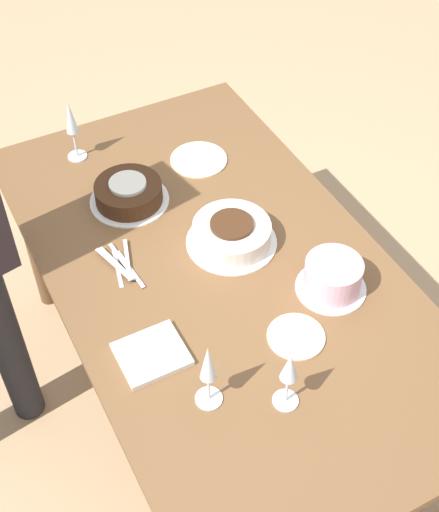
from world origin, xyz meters
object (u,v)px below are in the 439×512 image
object	(u,v)px
wine_glass_far	(289,371)
wine_glass_extra	(71,121)
cake_center_white	(232,234)
wine_glass_near	(208,367)
cake_back_decorated	(333,277)
cake_front_chocolate	(129,193)

from	to	relation	value
wine_glass_far	wine_glass_extra	size ratio (longest dim) A/B	0.88
cake_center_white	wine_glass_near	distance (m)	0.57
cake_center_white	wine_glass_near	bearing A→B (deg)	-34.16
cake_center_white	cake_back_decorated	bearing A→B (deg)	29.19
wine_glass_far	cake_center_white	bearing A→B (deg)	165.45
wine_glass_extra	wine_glass_near	bearing A→B (deg)	-1.99
wine_glass_near	wine_glass_extra	size ratio (longest dim) A/B	0.97
wine_glass_near	wine_glass_extra	distance (m)	1.08
wine_glass_extra	cake_center_white	bearing A→B (deg)	24.20
cake_back_decorated	wine_glass_extra	world-z (taller)	wine_glass_extra
cake_front_chocolate	wine_glass_far	bearing A→B (deg)	3.89
cake_center_white	cake_front_chocolate	xyz separation A→B (m)	(-0.32, -0.20, -0.00)
cake_back_decorated	wine_glass_far	distance (m)	0.41
cake_center_white	wine_glass_extra	xyz separation A→B (m)	(-0.61, -0.28, 0.11)
cake_center_white	wine_glass_far	distance (m)	0.58
cake_front_chocolate	wine_glass_near	xyz separation A→B (m)	(0.78, -0.11, 0.11)
cake_back_decorated	wine_glass_near	size ratio (longest dim) A/B	0.93
wine_glass_extra	cake_back_decorated	bearing A→B (deg)	25.87
cake_front_chocolate	wine_glass_near	bearing A→B (deg)	-7.97
cake_back_decorated	wine_glass_far	size ratio (longest dim) A/B	1.03
cake_center_white	wine_glass_near	xyz separation A→B (m)	(0.46, -0.31, 0.11)
cake_center_white	wine_glass_far	size ratio (longest dim) A/B	1.40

